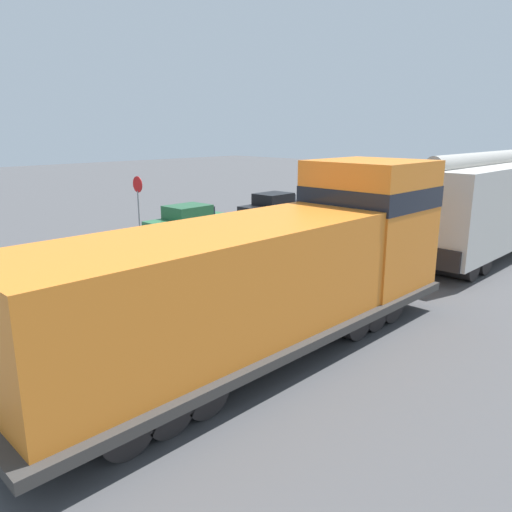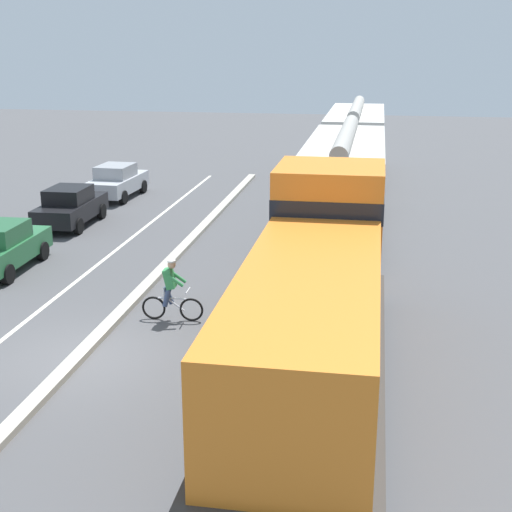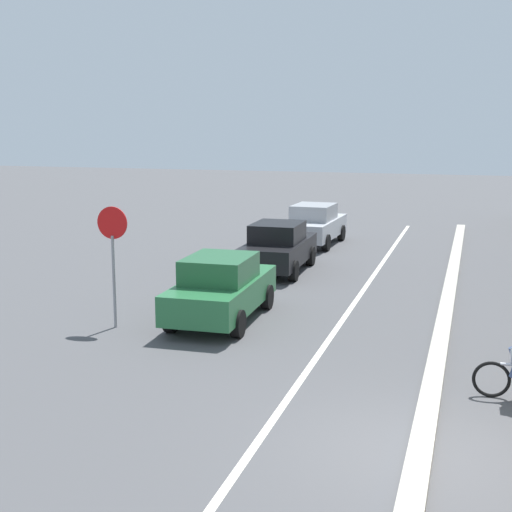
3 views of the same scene
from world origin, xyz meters
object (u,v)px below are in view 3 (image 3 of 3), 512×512
at_px(parked_car_green, 221,288).
at_px(parked_car_black, 278,247).
at_px(parked_car_silver, 314,224).
at_px(stop_sign, 113,243).

height_order(parked_car_green, parked_car_black, same).
xyz_separation_m(parked_car_silver, stop_sign, (-1.94, -12.88, 1.21)).
distance_m(parked_car_black, stop_sign, 7.72).
xyz_separation_m(parked_car_green, parked_car_black, (-0.22, 6.05, 0.00)).
height_order(parked_car_black, parked_car_silver, same).
bearing_deg(parked_car_black, parked_car_green, -87.88).
bearing_deg(stop_sign, parked_car_green, 30.98).
height_order(parked_car_black, stop_sign, stop_sign).
height_order(parked_car_green, parked_car_silver, same).
bearing_deg(parked_car_green, parked_car_silver, 91.27).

